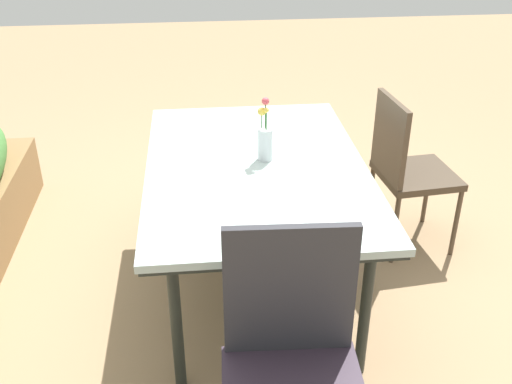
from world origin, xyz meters
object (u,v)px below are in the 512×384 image
chair_end_left (292,360)px  flower_vase (265,140)px  dining_table (256,174)px  chair_near_right (406,165)px

chair_end_left → flower_vase: 1.20m
dining_table → flower_vase: bearing=-42.4°
dining_table → chair_near_right: size_ratio=1.71×
chair_end_left → flower_vase: size_ratio=3.20×
dining_table → flower_vase: 0.17m
dining_table → flower_vase: (0.05, -0.05, 0.16)m
chair_near_right → flower_vase: (-0.29, 0.83, 0.32)m
flower_vase → chair_near_right: bearing=-70.9°
chair_end_left → chair_near_right: chair_end_left is taller
flower_vase → dining_table: bearing=137.6°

